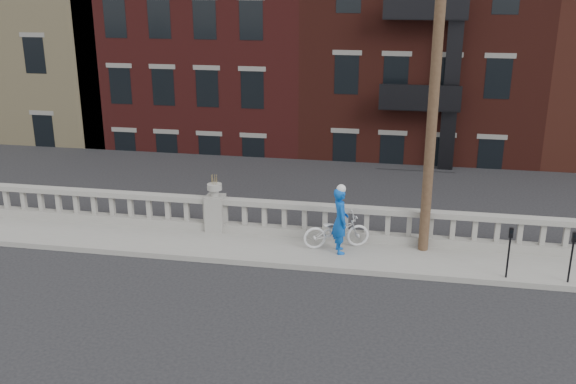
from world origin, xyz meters
TOP-DOWN VIEW (x-y plane):
  - ground at (0.00, 0.00)m, footprint 120.00×120.00m
  - sidewalk at (0.00, 3.00)m, footprint 32.00×2.20m
  - balustrade at (0.00, 3.95)m, footprint 28.00×0.34m
  - planter_pedestal at (0.00, 3.95)m, footprint 0.55×0.55m
  - lower_level at (0.56, 23.04)m, footprint 80.00×44.00m
  - utility_pole at (6.20, 3.60)m, footprint 1.60×0.28m
  - parking_meter_c at (8.28, 2.15)m, footprint 0.10×0.09m
  - parking_meter_d at (9.78, 2.15)m, footprint 0.10×0.09m
  - bicycle at (3.76, 3.31)m, footprint 2.01×1.25m
  - cyclist at (3.89, 2.99)m, footprint 0.64×0.79m

SIDE VIEW (x-z plane):
  - ground at x=0.00m, z-range 0.00..0.00m
  - sidewalk at x=0.00m, z-range 0.00..0.15m
  - balustrade at x=0.00m, z-range 0.13..1.16m
  - bicycle at x=3.76m, z-range 0.15..1.15m
  - planter_pedestal at x=0.00m, z-range -0.05..1.71m
  - parking_meter_c at x=8.28m, z-range 0.32..1.68m
  - parking_meter_d at x=9.78m, z-range 0.32..1.68m
  - cyclist at x=3.89m, z-range 0.15..2.02m
  - lower_level at x=0.56m, z-range -7.77..13.03m
  - utility_pole at x=6.20m, z-range 0.24..10.24m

